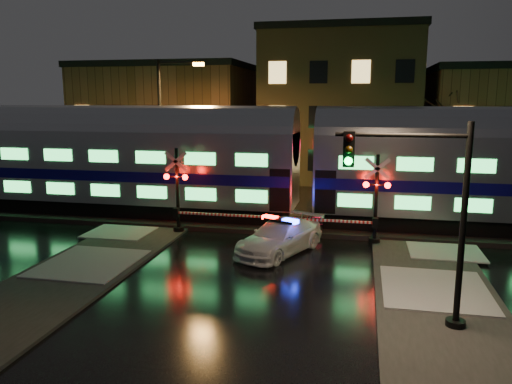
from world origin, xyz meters
TOP-DOWN VIEW (x-y plane):
  - ground at (0.00, 0.00)m, footprint 120.00×120.00m
  - ballast at (0.00, 5.00)m, footprint 90.00×4.20m
  - sidewalk_left at (-6.50, -6.00)m, footprint 4.00×20.00m
  - sidewalk_right at (6.50, -6.00)m, footprint 4.00×20.00m
  - building_left at (-13.00, 22.00)m, footprint 14.00×10.00m
  - building_mid at (2.00, 22.50)m, footprint 12.00×11.00m
  - building_right at (15.00, 22.00)m, footprint 12.00×10.00m
  - train at (1.14, 5.00)m, footprint 51.00×3.12m
  - police_car at (0.59, 0.30)m, footprint 3.78×5.21m
  - crossing_signal_right at (4.23, 2.31)m, footprint 5.81×0.66m
  - crossing_signal_left at (-4.44, 2.31)m, footprint 5.93×0.66m
  - traffic_light at (5.76, -5.84)m, footprint 3.84×0.70m
  - streetlight at (-8.04, 9.00)m, footprint 2.96×0.31m

SIDE VIEW (x-z plane):
  - ground at x=0.00m, z-range 0.00..0.00m
  - sidewalk_left at x=-6.50m, z-range 0.00..0.12m
  - sidewalk_right at x=6.50m, z-range 0.00..0.12m
  - ballast at x=0.00m, z-range 0.00..0.24m
  - police_car at x=0.59m, z-range -0.07..1.49m
  - crossing_signal_right at x=4.23m, z-range -0.35..3.76m
  - crossing_signal_left at x=-4.44m, z-range -0.36..3.84m
  - traffic_light at x=5.76m, z-range 0.19..6.13m
  - train at x=1.14m, z-range 0.42..6.35m
  - building_right at x=15.00m, z-range 0.00..8.50m
  - building_left at x=-13.00m, z-range 0.00..9.00m
  - streetlight at x=-8.04m, z-range 0.68..9.54m
  - building_mid at x=2.00m, z-range 0.00..11.50m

